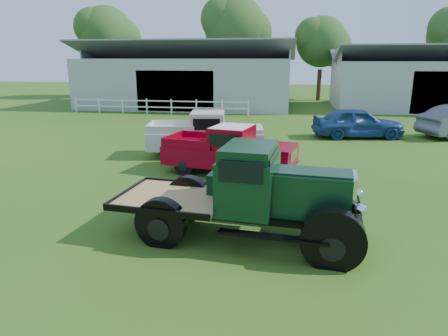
% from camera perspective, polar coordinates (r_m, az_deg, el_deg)
% --- Properties ---
extents(ground, '(120.00, 120.00, 0.00)m').
position_cam_1_polar(ground, '(11.13, -2.02, -6.80)').
color(ground, '#285E19').
extents(shed_left, '(18.80, 10.20, 5.60)m').
position_cam_1_polar(shed_left, '(37.25, -4.95, 13.14)').
color(shed_left, '#9B9B98').
rests_on(shed_left, ground).
extents(shed_right, '(16.80, 9.20, 5.20)m').
position_cam_1_polar(shed_right, '(39.02, 27.65, 11.30)').
color(shed_right, '#9B9B98').
rests_on(shed_right, ground).
extents(fence_rail, '(14.20, 0.16, 1.20)m').
position_cam_1_polar(fence_rail, '(31.94, -9.26, 8.68)').
color(fence_rail, white).
rests_on(fence_rail, ground).
extents(tree_a, '(6.30, 6.30, 10.50)m').
position_cam_1_polar(tree_a, '(47.55, -16.36, 16.02)').
color(tree_a, '#2C4B1D').
rests_on(tree_a, ground).
extents(tree_b, '(6.90, 6.90, 11.50)m').
position_cam_1_polar(tree_b, '(44.54, 1.50, 17.34)').
color(tree_b, '#2C4B1D').
rests_on(tree_b, ground).
extents(tree_c, '(5.40, 5.40, 9.00)m').
position_cam_1_polar(tree_c, '(43.21, 13.65, 15.33)').
color(tree_c, '#2C4B1D').
rests_on(tree_c, ground).
extents(vintage_flatbed, '(6.01, 2.87, 2.30)m').
position_cam_1_polar(vintage_flatbed, '(9.41, 2.87, -3.53)').
color(vintage_flatbed, black).
rests_on(vintage_flatbed, ground).
extents(red_pickup, '(5.32, 2.93, 1.83)m').
position_cam_1_polar(red_pickup, '(14.87, 0.75, 2.61)').
color(red_pickup, maroon).
rests_on(red_pickup, ground).
extents(white_pickup, '(5.46, 2.77, 1.92)m').
position_cam_1_polar(white_pickup, '(17.72, -2.67, 4.81)').
color(white_pickup, beige).
rests_on(white_pickup, ground).
extents(misc_car_blue, '(5.05, 2.67, 1.64)m').
position_cam_1_polar(misc_car_blue, '(23.12, 18.56, 6.16)').
color(misc_car_blue, navy).
rests_on(misc_car_blue, ground).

